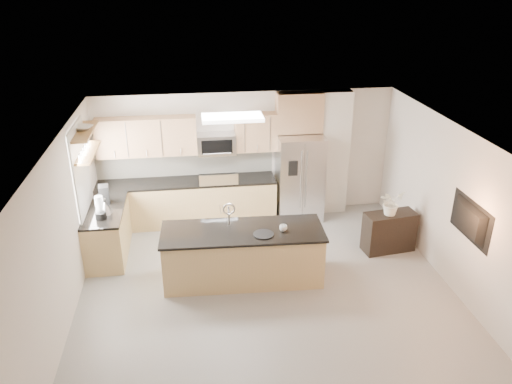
{
  "coord_description": "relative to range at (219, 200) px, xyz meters",
  "views": [
    {
      "loc": [
        -1.1,
        -6.33,
        4.8
      ],
      "look_at": [
        -0.05,
        1.3,
        1.33
      ],
      "focal_mm": 35.0,
      "sensor_mm": 36.0,
      "label": 1
    }
  ],
  "objects": [
    {
      "name": "island",
      "position": [
        0.25,
        -2.18,
        -0.01
      ],
      "size": [
        2.68,
        1.07,
        1.34
      ],
      "rotation": [
        0.0,
        0.0,
        -0.04
      ],
      "color": "tan",
      "rests_on": "floor"
    },
    {
      "name": "blender",
      "position": [
        -2.07,
        -1.45,
        0.63
      ],
      "size": [
        0.18,
        0.18,
        0.42
      ],
      "color": "black",
      "rests_on": "left_counter"
    },
    {
      "name": "left_counter",
      "position": [
        -2.07,
        -1.07,
        -0.01
      ],
      "size": [
        0.66,
        1.5,
        0.92
      ],
      "color": "tan",
      "rests_on": "floor"
    },
    {
      "name": "kettle",
      "position": [
        -2.02,
        -1.26,
        0.57
      ],
      "size": [
        0.21,
        0.21,
        0.27
      ],
      "color": "silver",
      "rests_on": "left_counter"
    },
    {
      "name": "partition_column",
      "position": [
        2.42,
        0.18,
        0.83
      ],
      "size": [
        0.6,
        0.3,
        2.6
      ],
      "primitive_type": "cube",
      "color": "beige",
      "rests_on": "floor"
    },
    {
      "name": "range",
      "position": [
        0.0,
        0.0,
        0.0
      ],
      "size": [
        0.76,
        0.64,
        1.14
      ],
      "color": "black",
      "rests_on": "floor"
    },
    {
      "name": "television",
      "position": [
        3.51,
        -3.12,
        0.88
      ],
      "size": [
        0.14,
        1.08,
        0.62
      ],
      "primitive_type": "imported",
      "rotation": [
        0.0,
        0.0,
        1.57
      ],
      "color": "black",
      "rests_on": "wall_right"
    },
    {
      "name": "refrigerator",
      "position": [
        1.66,
        -0.05,
        0.42
      ],
      "size": [
        0.92,
        0.78,
        1.78
      ],
      "color": "silver",
      "rests_on": "floor"
    },
    {
      "name": "flower_vase",
      "position": [
        2.99,
        -1.63,
        0.62
      ],
      "size": [
        0.79,
        0.74,
        0.7
      ],
      "primitive_type": "imported",
      "rotation": [
        0.0,
        0.0,
        0.39
      ],
      "color": "white",
      "rests_on": "credenza"
    },
    {
      "name": "wall_back",
      "position": [
        0.6,
        0.33,
        0.83
      ],
      "size": [
        6.0,
        0.02,
        2.6
      ],
      "primitive_type": "cube",
      "color": "beige",
      "rests_on": "floor"
    },
    {
      "name": "platter",
      "position": [
        0.57,
        -2.37,
        0.45
      ],
      "size": [
        0.38,
        0.38,
        0.02
      ],
      "primitive_type": "cylinder",
      "rotation": [
        0.0,
        0.0,
        -0.16
      ],
      "color": "black",
      "rests_on": "island"
    },
    {
      "name": "microwave",
      "position": [
        0.0,
        0.12,
        1.16
      ],
      "size": [
        0.76,
        0.4,
        0.4
      ],
      "color": "silver",
      "rests_on": "upper_cabinets"
    },
    {
      "name": "bowl",
      "position": [
        -2.25,
        -0.95,
        1.91
      ],
      "size": [
        0.48,
        0.48,
        0.09
      ],
      "primitive_type": "imported",
      "rotation": [
        0.0,
        0.0,
        -0.33
      ],
      "color": "silver",
      "rests_on": "shelf_upper"
    },
    {
      "name": "credenza",
      "position": [
        3.02,
        -1.61,
        -0.1
      ],
      "size": [
        0.98,
        0.51,
        0.75
      ],
      "primitive_type": "cube",
      "rotation": [
        0.0,
        0.0,
        0.13
      ],
      "color": "black",
      "rests_on": "floor"
    },
    {
      "name": "shelf_lower",
      "position": [
        -2.25,
        -0.97,
        1.48
      ],
      "size": [
        0.3,
        1.2,
        0.04
      ],
      "primitive_type": "cube",
      "color": "brown",
      "rests_on": "wall_left"
    },
    {
      "name": "window",
      "position": [
        -2.38,
        -1.07,
        1.18
      ],
      "size": [
        0.04,
        1.15,
        1.65
      ],
      "color": "white",
      "rests_on": "wall_left"
    },
    {
      "name": "coffee_maker",
      "position": [
        -2.09,
        -0.81,
        0.6
      ],
      "size": [
        0.2,
        0.24,
        0.33
      ],
      "color": "black",
      "rests_on": "left_counter"
    },
    {
      "name": "floor",
      "position": [
        0.6,
        -2.92,
        -0.47
      ],
      "size": [
        6.5,
        6.5,
        0.0
      ],
      "primitive_type": "plane",
      "color": "gray",
      "rests_on": "ground"
    },
    {
      "name": "cup",
      "position": [
        0.9,
        -2.28,
        0.49
      ],
      "size": [
        0.17,
        0.17,
        0.1
      ],
      "primitive_type": "imported",
      "rotation": [
        0.0,
        0.0,
        0.41
      ],
      "color": "white",
      "rests_on": "island"
    },
    {
      "name": "ceiling",
      "position": [
        0.6,
        -2.92,
        2.13
      ],
      "size": [
        6.0,
        6.5,
        0.02
      ],
      "primitive_type": "cube",
      "color": "white",
      "rests_on": "wall_back"
    },
    {
      "name": "upper_cabinets",
      "position": [
        -0.7,
        0.16,
        1.35
      ],
      "size": [
        3.5,
        0.33,
        0.75
      ],
      "color": "tan",
      "rests_on": "wall_back"
    },
    {
      "name": "shelf_upper",
      "position": [
        -2.25,
        -0.97,
        1.85
      ],
      "size": [
        0.3,
        1.2,
        0.04
      ],
      "primitive_type": "cube",
      "color": "brown",
      "rests_on": "wall_left"
    },
    {
      "name": "ceiling_fixture",
      "position": [
        0.2,
        -1.32,
        2.09
      ],
      "size": [
        1.0,
        0.5,
        0.06
      ],
      "primitive_type": "cube",
      "color": "white",
      "rests_on": "ceiling"
    },
    {
      "name": "wall_right",
      "position": [
        3.6,
        -2.92,
        0.83
      ],
      "size": [
        0.02,
        6.5,
        2.6
      ],
      "primitive_type": "cube",
      "color": "beige",
      "rests_on": "floor"
    },
    {
      "name": "back_counter",
      "position": [
        -0.63,
        0.01,
        -0.0
      ],
      "size": [
        3.55,
        0.66,
        1.44
      ],
      "color": "tan",
      "rests_on": "floor"
    },
    {
      "name": "wall_left",
      "position": [
        -2.4,
        -2.92,
        0.83
      ],
      "size": [
        0.02,
        6.5,
        2.6
      ],
      "primitive_type": "cube",
      "color": "beige",
      "rests_on": "floor"
    }
  ]
}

